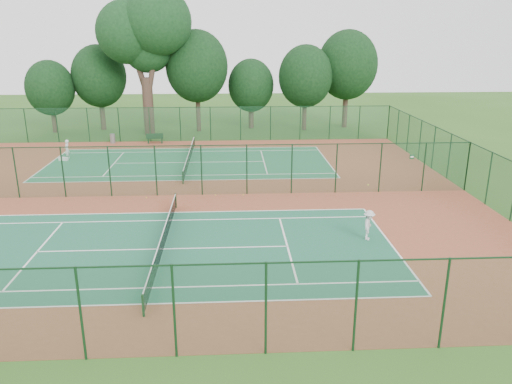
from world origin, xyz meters
TOP-DOWN VIEW (x-y plane):
  - ground at (0.00, 0.00)m, footprint 120.00×120.00m
  - red_pad at (0.00, 0.00)m, footprint 40.00×36.00m
  - court_near at (0.00, -9.00)m, footprint 23.77×10.97m
  - court_far at (0.00, 9.00)m, footprint 23.77×10.97m
  - fence_north at (0.00, 18.00)m, footprint 40.00×0.09m
  - fence_south at (0.00, -18.00)m, footprint 40.00×0.09m
  - fence_east at (20.00, 0.00)m, footprint 0.09×36.00m
  - fence_divider at (0.00, 0.00)m, footprint 40.00×0.09m
  - tennis_net_near at (0.00, -9.00)m, footprint 0.10×12.90m
  - tennis_net_far at (0.00, 9.00)m, footprint 0.10×12.90m
  - player_near at (10.84, -8.32)m, footprint 0.97×1.22m
  - player_far at (-10.79, 10.81)m, footprint 0.43×0.64m
  - trash_bin at (-8.31, 17.36)m, footprint 0.60×0.60m
  - bench at (-4.02, 16.96)m, footprint 1.70×0.54m
  - kit_bag at (-11.03, 10.28)m, footprint 0.84×0.48m
  - stray_ball_a at (4.36, -0.32)m, footprint 0.07×0.07m
  - stray_ball_b at (2.44, -0.24)m, footprint 0.07×0.07m
  - stray_ball_c at (-2.19, -0.56)m, footprint 0.07×0.07m
  - big_tree at (-5.09, 21.69)m, footprint 9.89×7.24m
  - evergreen_row at (0.50, 24.25)m, footprint 39.00×5.00m

SIDE VIEW (x-z plane):
  - ground at x=0.00m, z-range 0.00..0.00m
  - evergreen_row at x=0.50m, z-range -6.00..6.00m
  - red_pad at x=0.00m, z-range 0.00..0.01m
  - court_near at x=0.00m, z-range 0.01..0.02m
  - court_far at x=0.00m, z-range 0.01..0.02m
  - stray_ball_a at x=4.36m, z-range 0.01..0.08m
  - stray_ball_b at x=2.44m, z-range 0.01..0.08m
  - stray_ball_c at x=-2.19m, z-range 0.01..0.08m
  - kit_bag at x=-11.03m, z-range 0.01..0.31m
  - trash_bin at x=-8.31m, z-range 0.01..0.94m
  - tennis_net_near at x=0.00m, z-range 0.06..1.03m
  - tennis_net_far at x=0.00m, z-range 0.06..1.03m
  - bench at x=-4.02m, z-range 0.03..1.07m
  - player_near at x=10.84m, z-range 0.02..1.67m
  - player_far at x=-10.79m, z-range 0.02..1.73m
  - fence_east at x=20.00m, z-range 0.01..3.51m
  - fence_north at x=0.00m, z-range 0.01..3.51m
  - fence_south at x=0.00m, z-range 0.01..3.51m
  - fence_divider at x=0.00m, z-range 0.01..3.51m
  - big_tree at x=-5.09m, z-range 3.16..18.36m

